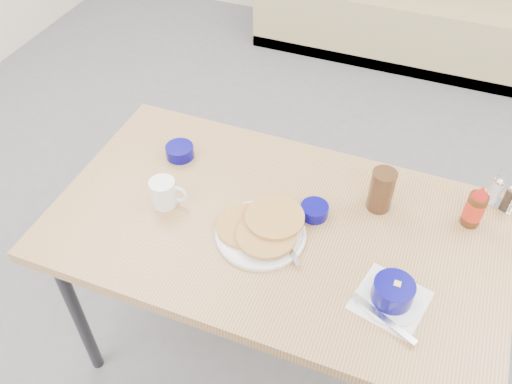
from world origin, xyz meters
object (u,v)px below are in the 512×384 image
(dining_table, at_px, (276,237))
(butter_bowl, at_px, (314,211))
(booth_bench, at_px, (403,1))
(amber_tumbler, at_px, (381,190))
(pancake_plate, at_px, (262,230))
(coffee_mug, at_px, (164,193))
(creamer_bowl, at_px, (180,151))
(condiment_caddy, at_px, (502,195))
(grits_setting, at_px, (392,294))
(syrup_bottle, at_px, (475,208))

(dining_table, bearing_deg, butter_bowl, 38.51)
(booth_bench, height_order, amber_tumbler, booth_bench)
(pancake_plate, height_order, coffee_mug, coffee_mug)
(dining_table, xyz_separation_m, creamer_bowl, (-0.42, 0.18, 0.08))
(pancake_plate, bearing_deg, condiment_caddy, 30.89)
(grits_setting, xyz_separation_m, condiment_caddy, (0.25, 0.49, 0.01))
(grits_setting, distance_m, creamer_bowl, 0.87)
(grits_setting, height_order, condiment_caddy, condiment_caddy)
(amber_tumbler, distance_m, syrup_bottle, 0.28)
(coffee_mug, relative_size, amber_tumbler, 0.83)
(grits_setting, height_order, amber_tumbler, amber_tumbler)
(booth_bench, distance_m, butter_bowl, 2.50)
(grits_setting, relative_size, syrup_bottle, 1.49)
(pancake_plate, distance_m, creamer_bowl, 0.46)
(pancake_plate, xyz_separation_m, coffee_mug, (-0.33, 0.01, 0.03))
(pancake_plate, relative_size, grits_setting, 1.26)
(coffee_mug, relative_size, grits_setting, 0.51)
(amber_tumbler, height_order, syrup_bottle, syrup_bottle)
(coffee_mug, distance_m, creamer_bowl, 0.23)
(pancake_plate, distance_m, condiment_caddy, 0.77)
(dining_table, relative_size, coffee_mug, 11.68)
(dining_table, relative_size, creamer_bowl, 14.40)
(dining_table, xyz_separation_m, syrup_bottle, (0.56, 0.22, 0.13))
(dining_table, height_order, pancake_plate, pancake_plate)
(butter_bowl, xyz_separation_m, syrup_bottle, (0.46, 0.15, 0.05))
(pancake_plate, xyz_separation_m, syrup_bottle, (0.58, 0.28, 0.05))
(booth_bench, xyz_separation_m, butter_bowl, (0.10, -2.46, 0.43))
(pancake_plate, bearing_deg, syrup_bottle, 25.62)
(creamer_bowl, bearing_deg, grits_setting, -22.10)
(creamer_bowl, bearing_deg, dining_table, -22.61)
(creamer_bowl, height_order, butter_bowl, creamer_bowl)
(pancake_plate, bearing_deg, coffee_mug, 178.23)
(pancake_plate, xyz_separation_m, creamer_bowl, (-0.39, 0.23, 0.00))
(amber_tumbler, bearing_deg, booth_bench, 96.75)
(syrup_bottle, bearing_deg, coffee_mug, -163.61)
(creamer_bowl, distance_m, amber_tumbler, 0.70)
(coffee_mug, height_order, butter_bowl, coffee_mug)
(booth_bench, distance_m, dining_table, 2.56)
(booth_bench, xyz_separation_m, pancake_plate, (-0.03, -2.59, 0.43))
(dining_table, bearing_deg, condiment_caddy, 28.15)
(amber_tumbler, bearing_deg, creamer_bowl, -178.93)
(pancake_plate, relative_size, coffee_mug, 2.45)
(butter_bowl, height_order, syrup_bottle, syrup_bottle)
(coffee_mug, height_order, creamer_bowl, coffee_mug)
(dining_table, distance_m, grits_setting, 0.43)
(butter_bowl, bearing_deg, coffee_mug, -164.84)
(grits_setting, relative_size, amber_tumbler, 1.61)
(dining_table, xyz_separation_m, pancake_plate, (-0.03, -0.06, 0.08))
(syrup_bottle, bearing_deg, amber_tumbler, -172.86)
(creamer_bowl, bearing_deg, booth_bench, 79.87)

